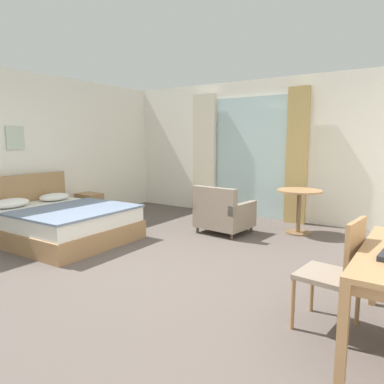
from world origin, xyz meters
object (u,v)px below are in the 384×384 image
desk_chair (338,269)px  framed_picture (15,138)px  armchair_by_window (223,214)px  round_cafe_table (299,201)px  bed (60,222)px  nightstand (90,205)px

desk_chair → framed_picture: (-5.26, 0.42, 1.05)m
desk_chair → framed_picture: framed_picture is taller
armchair_by_window → round_cafe_table: 1.27m
desk_chair → round_cafe_table: desk_chair is taller
framed_picture → desk_chair: bearing=-4.5°
bed → round_cafe_table: bearing=39.3°
nightstand → desk_chair: 5.32m
framed_picture → bed: bearing=-0.1°
nightstand → desk_chair: desk_chair is taller
armchair_by_window → desk_chair: bearing=-44.0°
desk_chair → round_cafe_table: 3.09m
round_cafe_table → framed_picture: size_ratio=1.88×
desk_chair → bed: bearing=174.3°
round_cafe_table → nightstand: bearing=-163.6°
nightstand → desk_chair: size_ratio=0.52×
desk_chair → armchair_by_window: 3.13m
armchair_by_window → round_cafe_table: armchair_by_window is taller
bed → round_cafe_table: bed is taller
bed → desk_chair: bearing=-5.7°
armchair_by_window → bed: bearing=-137.6°
round_cafe_table → bed: bearing=-140.7°
armchair_by_window → nightstand: bearing=-170.8°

